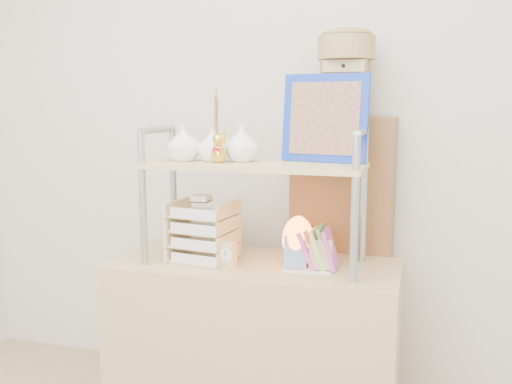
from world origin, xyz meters
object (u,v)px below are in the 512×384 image
desk (254,347)px  letter_tray (202,234)px  cabinet (342,262)px  salt_lamp (298,241)px

desk → letter_tray: 0.54m
letter_tray → cabinet: bearing=36.6°
desk → cabinet: (0.32, 0.37, 0.30)m
cabinet → letter_tray: (-0.54, -0.40, 0.19)m
cabinet → desk: bearing=-128.9°
desk → cabinet: cabinet is taller
letter_tray → desk: bearing=7.7°
salt_lamp → desk: bearing=-179.6°
desk → letter_tray: (-0.22, -0.03, 0.49)m
desk → salt_lamp: size_ratio=5.74×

